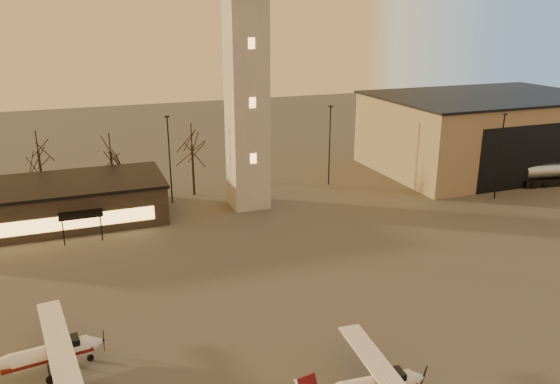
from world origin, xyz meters
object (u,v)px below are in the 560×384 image
Objects in this scene: control_tower at (246,59)px; terminal at (39,205)px; cessna_rear at (54,356)px; fuel_truck at (548,176)px; hangar at (484,132)px.

control_tower is 26.24m from terminal.
cessna_rear is (1.69, -26.88, -1.16)m from terminal.
cessna_rear is 61.45m from fuel_truck.
hangar is at bearing 6.31° from control_tower.
control_tower is 4.17× the size of fuel_truck.
control_tower is 3.08× the size of cessna_rear.
cessna_rear is at bearing -86.40° from terminal.
fuel_truck is at bearing -8.92° from control_tower.
hangar reaches higher than fuel_truck.
control_tower reaches higher than fuel_truck.
terminal is 3.25× the size of fuel_truck.
hangar is 10.98m from fuel_truck.
cessna_rear reaches higher than fuel_truck.
terminal is at bearing 86.23° from cessna_rear.
hangar is at bearing 111.28° from fuel_truck.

